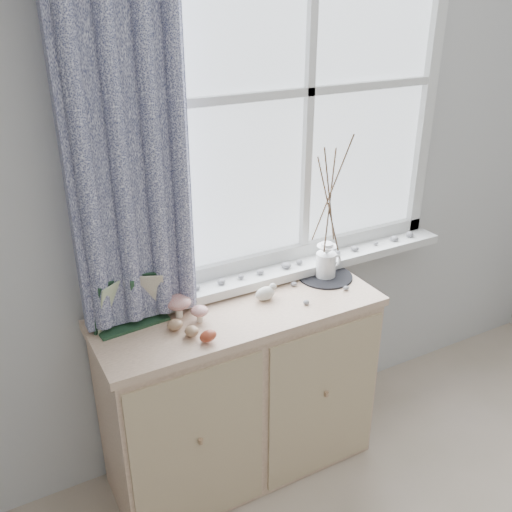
% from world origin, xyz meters
% --- Properties ---
extents(sideboard, '(1.20, 0.45, 0.85)m').
position_xyz_m(sideboard, '(-0.15, 1.75, 0.43)').
color(sideboard, beige).
rests_on(sideboard, ground).
extents(botanical_book, '(0.33, 0.16, 0.22)m').
position_xyz_m(botanical_book, '(-0.57, 1.82, 0.96)').
color(botanical_book, '#1B3923').
rests_on(botanical_book, sideboard).
extents(toadstool_cluster, '(0.15, 0.16, 0.10)m').
position_xyz_m(toadstool_cluster, '(-0.37, 1.80, 0.91)').
color(toadstool_cluster, white).
rests_on(toadstool_cluster, sideboard).
extents(wooden_eggs, '(0.13, 0.17, 0.07)m').
position_xyz_m(wooden_eggs, '(-0.40, 1.66, 0.88)').
color(wooden_eggs, tan).
rests_on(wooden_eggs, sideboard).
extents(songbird_figurine, '(0.13, 0.07, 0.07)m').
position_xyz_m(songbird_figurine, '(-0.02, 1.77, 0.88)').
color(songbird_figurine, beige).
rests_on(songbird_figurine, sideboard).
extents(crocheted_doily, '(0.25, 0.25, 0.01)m').
position_xyz_m(crocheted_doily, '(0.32, 1.82, 0.85)').
color(crocheted_doily, black).
rests_on(crocheted_doily, sideboard).
extents(twig_pitcher, '(0.26, 0.26, 0.68)m').
position_xyz_m(twig_pitcher, '(0.32, 1.82, 1.24)').
color(twig_pitcher, silver).
rests_on(twig_pitcher, crocheted_doily).
extents(sideboard_pebbles, '(0.25, 0.18, 0.02)m').
position_xyz_m(sideboard_pebbles, '(0.20, 1.72, 0.86)').
color(sideboard_pebbles, gray).
rests_on(sideboard_pebbles, sideboard).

